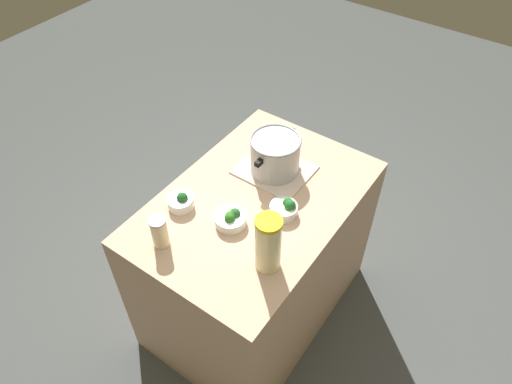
{
  "coord_description": "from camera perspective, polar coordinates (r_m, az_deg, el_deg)",
  "views": [
    {
      "loc": [
        -1.22,
        -0.86,
        2.47
      ],
      "look_at": [
        0.0,
        0.0,
        0.94
      ],
      "focal_mm": 33.51,
      "sensor_mm": 36.0,
      "label": 1
    }
  ],
  "objects": [
    {
      "name": "counter_slab",
      "position": [
        2.52,
        -0.0,
        -7.94
      ],
      "size": [
        1.16,
        0.78,
        0.89
      ],
      "primitive_type": "cube",
      "color": "#D0A989",
      "rests_on": "ground_plane"
    },
    {
      "name": "ground_plane",
      "position": [
        2.89,
        -0.0,
        -13.21
      ],
      "size": [
        8.0,
        8.0,
        0.0
      ],
      "primitive_type": "plane",
      "color": "#4B4F4E"
    },
    {
      "name": "broccoli_bowl_back",
      "position": [
        2.15,
        -8.93,
        -1.12
      ],
      "size": [
        0.12,
        0.12,
        0.09
      ],
      "color": "silver",
      "rests_on": "counter_slab"
    },
    {
      "name": "lemonade_pitcher",
      "position": [
        1.84,
        1.46,
        -6.2
      ],
      "size": [
        0.11,
        0.11,
        0.27
      ],
      "color": "#F2E9AA",
      "rests_on": "counter_slab"
    },
    {
      "name": "dish_cloth",
      "position": [
        2.32,
        2.23,
        2.68
      ],
      "size": [
        0.29,
        0.34,
        0.01
      ],
      "primitive_type": "cube",
      "color": "beige",
      "rests_on": "counter_slab"
    },
    {
      "name": "cooking_pot",
      "position": [
        2.25,
        2.3,
        4.55
      ],
      "size": [
        0.31,
        0.24,
        0.19
      ],
      "color": "#B7B7BC",
      "rests_on": "dish_cloth"
    },
    {
      "name": "broccoli_bowl_front",
      "position": [
        2.1,
        3.53,
        -1.95
      ],
      "size": [
        0.13,
        0.13,
        0.08
      ],
      "color": "silver",
      "rests_on": "counter_slab"
    },
    {
      "name": "broccoli_bowl_center",
      "position": [
        2.06,
        -3.01,
        -3.21
      ],
      "size": [
        0.14,
        0.14,
        0.08
      ],
      "color": "silver",
      "rests_on": "counter_slab"
    },
    {
      "name": "mason_jar",
      "position": [
        1.99,
        -11.45,
        -4.7
      ],
      "size": [
        0.07,
        0.07,
        0.15
      ],
      "color": "beige",
      "rests_on": "counter_slab"
    }
  ]
}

